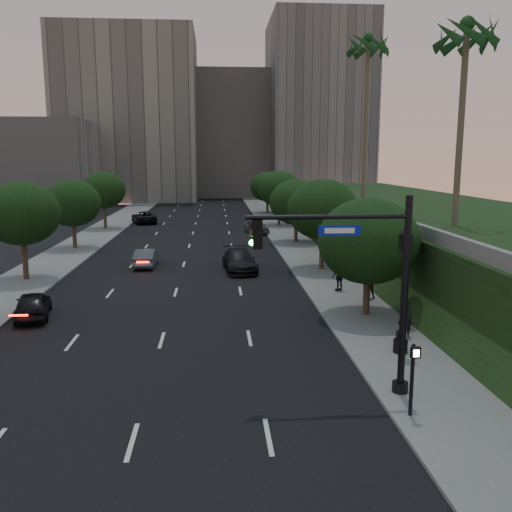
{
  "coord_description": "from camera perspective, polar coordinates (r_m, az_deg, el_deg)",
  "views": [
    {
      "loc": [
        2.52,
        -18.8,
        8.18
      ],
      "look_at": [
        4.42,
        6.46,
        3.6
      ],
      "focal_mm": 38.0,
      "sensor_mm": 36.0,
      "label": 1
    }
  ],
  "objects": [
    {
      "name": "tree_right_a",
      "position": [
        28.22,
        11.76,
        1.56
      ],
      "size": [
        5.2,
        5.2,
        6.24
      ],
      "color": "#38281C",
      "rests_on": "ground"
    },
    {
      "name": "office_block_left",
      "position": [
        112.3,
        -13.14,
        13.98
      ],
      "size": [
        26.0,
        20.0,
        32.0
      ],
      "primitive_type": "cube",
      "color": "gray",
      "rests_on": "ground"
    },
    {
      "name": "pedestrian_c",
      "position": [
        33.55,
        8.78,
        -2.17
      ],
      "size": [
        1.13,
        0.8,
        1.77
      ],
      "primitive_type": "imported",
      "rotation": [
        0.0,
        0.0,
        3.54
      ],
      "color": "black",
      "rests_on": "sidewalk_right"
    },
    {
      "name": "sedan_near_right",
      "position": [
        39.72,
        -1.75,
        -0.49
      ],
      "size": [
        2.66,
        5.57,
        1.57
      ],
      "primitive_type": "imported",
      "rotation": [
        0.0,
        0.0,
        0.09
      ],
      "color": "black",
      "rests_on": "ground"
    },
    {
      "name": "embankment",
      "position": [
        51.07,
        18.18,
        2.79
      ],
      "size": [
        18.0,
        90.0,
        4.0
      ],
      "primitive_type": "cube",
      "color": "black",
      "rests_on": "ground"
    },
    {
      "name": "tree_left_d",
      "position": [
        65.18,
        -15.74,
        6.7
      ],
      "size": [
        5.0,
        5.0,
        6.71
      ],
      "color": "#38281C",
      "rests_on": "ground"
    },
    {
      "name": "traffic_signal_mast",
      "position": [
        18.68,
        12.22,
        -3.96
      ],
      "size": [
        5.68,
        0.56,
        7.0
      ],
      "color": "black",
      "rests_on": "ground"
    },
    {
      "name": "tree_right_c",
      "position": [
        52.55,
        4.25,
        5.68
      ],
      "size": [
        5.2,
        5.2,
        6.24
      ],
      "color": "#38281C",
      "rests_on": "ground"
    },
    {
      "name": "pedestrian_a",
      "position": [
        25.63,
        15.41,
        -6.25
      ],
      "size": [
        0.76,
        0.61,
        1.83
      ],
      "primitive_type": "imported",
      "rotation": [
        0.0,
        0.0,
        2.85
      ],
      "color": "black",
      "rests_on": "sidewalk_right"
    },
    {
      "name": "sedan_mid_left",
      "position": [
        42.21,
        -11.47,
        -0.16
      ],
      "size": [
        1.55,
        4.29,
        1.41
      ],
      "primitive_type": "imported",
      "rotation": [
        0.0,
        0.0,
        3.13
      ],
      "color": "#4F5156",
      "rests_on": "ground"
    },
    {
      "name": "tree_right_d",
      "position": [
        66.36,
        2.46,
        7.08
      ],
      "size": [
        5.2,
        5.2,
        6.74
      ],
      "color": "#38281C",
      "rests_on": "ground"
    },
    {
      "name": "sidewalk_right",
      "position": [
        50.07,
        4.64,
        0.9
      ],
      "size": [
        4.5,
        140.0,
        0.15
      ],
      "primitive_type": "cube",
      "color": "slate",
      "rests_on": "ground"
    },
    {
      "name": "sedan_near_left",
      "position": [
        30.45,
        -22.44,
        -4.77
      ],
      "size": [
        2.49,
        4.37,
        1.4
      ],
      "primitive_type": "imported",
      "rotation": [
        0.0,
        0.0,
        3.36
      ],
      "color": "black",
      "rests_on": "ground"
    },
    {
      "name": "tree_right_e",
      "position": [
        81.29,
        1.21,
        7.32
      ],
      "size": [
        5.2,
        5.2,
        6.24
      ],
      "color": "#38281C",
      "rests_on": "ground"
    },
    {
      "name": "palm_mid",
      "position": [
        36.76,
        21.29,
        20.78
      ],
      "size": [
        3.2,
        3.2,
        13.0
      ],
      "color": "#4C4233",
      "rests_on": "embankment"
    },
    {
      "name": "parapet_wall",
      "position": [
        48.23,
        8.92,
        5.57
      ],
      "size": [
        0.35,
        90.0,
        0.7
      ],
      "primitive_type": "cube",
      "color": "slate",
      "rests_on": "embankment"
    },
    {
      "name": "palm_far",
      "position": [
        51.51,
        11.71,
        20.63
      ],
      "size": [
        3.2,
        3.2,
        15.5
      ],
      "color": "#4C4233",
      "rests_on": "embankment"
    },
    {
      "name": "office_block_filler",
      "position": [
        93.28,
        -22.37,
        8.77
      ],
      "size": [
        18.0,
        16.0,
        14.0
      ],
      "primitive_type": "cube",
      "color": "#A7A199",
      "rests_on": "ground"
    },
    {
      "name": "tree_left_c",
      "position": [
        51.58,
        -18.75,
        5.29
      ],
      "size": [
        5.0,
        5.0,
        6.34
      ],
      "color": "#38281C",
      "rests_on": "ground"
    },
    {
      "name": "pedestrian_signal",
      "position": [
        17.96,
        16.18,
        -11.79
      ],
      "size": [
        0.3,
        0.33,
        2.5
      ],
      "color": "black",
      "rests_on": "ground"
    },
    {
      "name": "street_lamp",
      "position": [
        23.17,
        15.21,
        -3.97
      ],
      "size": [
        0.64,
        0.64,
        5.62
      ],
      "color": "black",
      "rests_on": "ground"
    },
    {
      "name": "sedan_far_right",
      "position": [
        59.68,
        0.04,
        3.1
      ],
      "size": [
        2.85,
        4.74,
        1.51
      ],
      "primitive_type": "imported",
      "rotation": [
        0.0,
        0.0,
        0.26
      ],
      "color": "slate",
      "rests_on": "ground"
    },
    {
      "name": "tree_right_b",
      "position": [
        39.75,
        7.04,
        4.88
      ],
      "size": [
        5.2,
        5.2,
        6.74
      ],
      "color": "#38281C",
      "rests_on": "ground"
    },
    {
      "name": "pedestrian_b",
      "position": [
        32.09,
        11.74,
        -2.88
      ],
      "size": [
        0.89,
        0.72,
        1.72
      ],
      "primitive_type": "imported",
      "rotation": [
        0.0,
        0.0,
        3.23
      ],
      "color": "black",
      "rests_on": "sidewalk_right"
    },
    {
      "name": "tree_left_b",
      "position": [
        39.14,
        -23.46,
        4.12
      ],
      "size": [
        5.0,
        5.0,
        6.71
      ],
      "color": "#38281C",
      "rests_on": "ground"
    },
    {
      "name": "road_surface",
      "position": [
        49.55,
        -7.15,
        0.68
      ],
      "size": [
        16.0,
        140.0,
        0.02
      ],
      "primitive_type": "cube",
      "color": "black",
      "rests_on": "ground"
    },
    {
      "name": "sedan_far_left",
      "position": [
        70.67,
        -11.72,
        4.01
      ],
      "size": [
        4.03,
        6.01,
        1.53
      ],
      "primitive_type": "imported",
      "rotation": [
        0.0,
        0.0,
        3.44
      ],
      "color": "black",
      "rests_on": "ground"
    },
    {
      "name": "office_block_right",
      "position": [
        117.21,
        6.5,
        14.99
      ],
      "size": [
        20.0,
        22.0,
        36.0
      ],
      "primitive_type": "cube",
      "color": "slate",
      "rests_on": "ground"
    },
    {
      "name": "office_block_mid",
      "position": [
        120.95,
        -2.71,
        12.52
      ],
      "size": [
        22.0,
        18.0,
        26.0
      ],
      "primitive_type": "cube",
      "color": "#A7A199",
      "rests_on": "ground"
    },
    {
      "name": "ground",
      "position": [
        20.66,
        -11.25,
        -13.29
      ],
      "size": [
        160.0,
        160.0,
        0.0
      ],
      "primitive_type": "plane",
      "color": "black",
      "rests_on": "ground"
    },
    {
      "name": "sidewalk_left",
      "position": [
        51.1,
        -18.71,
        0.58
      ],
      "size": [
        4.5,
        140.0,
        0.15
      ],
      "primitive_type": "cube",
      "color": "slate",
      "rests_on": "ground"
    }
  ]
}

